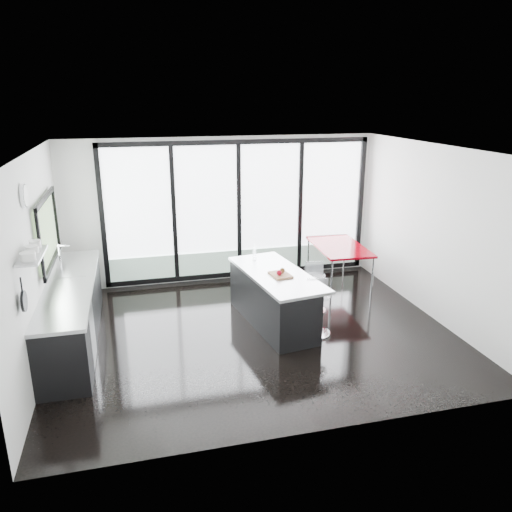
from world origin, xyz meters
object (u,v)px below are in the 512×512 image
object	(u,v)px
island	(272,298)
red_table	(338,266)
bar_stool_near	(318,314)
bar_stool_far	(314,293)

from	to	relation	value
island	red_table	world-z (taller)	island
bar_stool_near	red_table	xyz separation A→B (m)	(1.11, 1.82, 0.08)
bar_stool_near	bar_stool_far	world-z (taller)	bar_stool_near
island	bar_stool_near	distance (m)	0.80
bar_stool_far	red_table	world-z (taller)	red_table
island	bar_stool_near	world-z (taller)	island
island	bar_stool_far	world-z (taller)	island
island	red_table	size ratio (longest dim) A/B	1.44
bar_stool_near	bar_stool_far	bearing A→B (deg)	83.89
island	bar_stool_far	xyz separation A→B (m)	(0.81, 0.26, -0.10)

